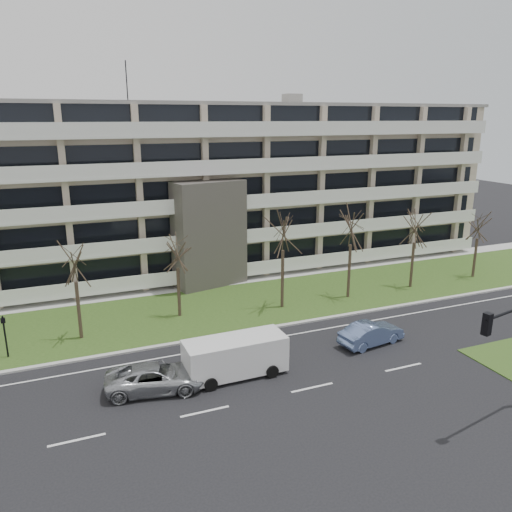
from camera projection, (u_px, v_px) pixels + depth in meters
name	position (u px, v px, depth m)	size (l,w,h in m)	color
ground	(312.00, 388.00, 26.83)	(160.00, 160.00, 0.00)	black
grass_verge	(232.00, 306.00, 38.42)	(90.00, 10.00, 0.06)	#294416
curb	(256.00, 330.00, 33.95)	(90.00, 0.35, 0.12)	#B2B2AD
sidewalk	(211.00, 284.00, 43.32)	(90.00, 2.00, 0.08)	#B2B2AD
lane_edge_line	(265.00, 339.00, 32.63)	(90.00, 0.12, 0.01)	white
apartment_building	(187.00, 187.00, 47.36)	(60.50, 15.10, 18.75)	#BEAD94
silver_pickup	(156.00, 378.00, 26.42)	(2.41, 5.23, 1.45)	#ABAEB2
blue_sedan	(371.00, 333.00, 31.81)	(1.54, 4.42, 1.46)	#6B84BA
white_van	(236.00, 353.00, 27.83)	(5.74, 2.42, 2.21)	white
pedestrian_signal	(5.00, 332.00, 29.71)	(0.26, 0.21, 2.70)	black
tree_2	(74.00, 259.00, 31.34)	(3.49, 3.49, 6.98)	#382B21
tree_3	(177.00, 249.00, 35.09)	(3.28, 3.28, 6.55)	#382B21
tree_4	(283.00, 227.00, 36.50)	(4.02, 4.02, 8.05)	#382B21
tree_5	(352.00, 223.00, 38.64)	(3.91, 3.91, 7.83)	#382B21
tree_6	(416.00, 225.00, 41.19)	(3.51, 3.51, 7.02)	#382B21
tree_7	(479.00, 223.00, 44.03)	(3.21, 3.21, 6.43)	#382B21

